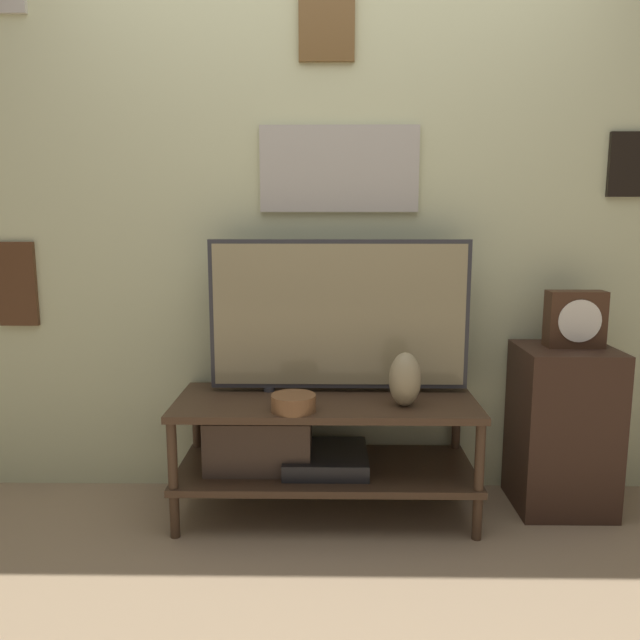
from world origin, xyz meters
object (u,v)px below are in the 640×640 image
Objects in this scene: vase_urn_stoneware at (405,379)px; vase_slim_bronze at (272,364)px; mantel_clock at (575,319)px; vase_wide_bowl at (293,403)px; television at (339,315)px.

vase_urn_stoneware reaches higher than vase_slim_bronze.
vase_wide_bowl is at bearing -167.70° from mantel_clock.
television is 0.41m from vase_urn_stoneware.
television is at bearing 56.69° from vase_wide_bowl.
mantel_clock is at bearing -1.16° from television.
vase_slim_bronze is 0.80× the size of mantel_clock.
vase_slim_bronze is at bearing 174.56° from mantel_clock.
vase_urn_stoneware is 0.92× the size of mantel_clock.
television is 5.04× the size of vase_urn_stoneware.
mantel_clock is (1.21, 0.26, 0.30)m from vase_wide_bowl.
vase_urn_stoneware is 0.81m from mantel_clock.
vase_urn_stoneware is at bearing -28.80° from vase_slim_bronze.
television reaches higher than mantel_clock.
vase_urn_stoneware is at bearing -165.94° from mantel_clock.
television is 0.41m from vase_slim_bronze.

